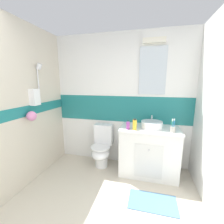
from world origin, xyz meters
TOP-DOWN VIEW (x-y plane):
  - ground_plane at (0.00, 1.20)m, footprint 3.20×3.48m
  - wall_back_tiled at (0.01, 2.45)m, footprint 3.20×0.20m
  - wall_left_shower_alcove at (-1.35, 1.20)m, footprint 0.27×3.48m
  - vanity_cabinet at (0.56, 2.12)m, footprint 0.99×0.58m
  - sink_basin at (0.59, 2.12)m, footprint 0.36×0.40m
  - toilet at (-0.32, 2.16)m, footprint 0.37×0.50m
  - toothbrush_cup at (0.90, 1.97)m, footprint 0.08×0.08m
  - soap_dispenser at (0.21, 1.95)m, footprint 0.06×0.06m
  - mouthwash_bottle at (0.31, 1.95)m, footprint 0.07×0.07m
  - bath_mat at (0.63, 1.43)m, footprint 0.65×0.37m

SIDE VIEW (x-z plane):
  - ground_plane at x=0.00m, z-range -0.04..0.00m
  - bath_mat at x=0.63m, z-range 0.00..0.01m
  - toilet at x=-0.32m, z-range -0.03..0.78m
  - vanity_cabinet at x=0.56m, z-range 0.00..0.85m
  - toothbrush_cup at x=0.90m, z-range 0.79..1.01m
  - sink_basin at x=0.59m, z-range 0.82..1.00m
  - soap_dispenser at x=0.21m, z-range 0.83..1.00m
  - mouthwash_bottle at x=0.31m, z-range 0.85..1.03m
  - wall_left_shower_alcove at x=-1.35m, z-range 0.00..2.50m
  - wall_back_tiled at x=0.01m, z-range 0.01..2.51m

